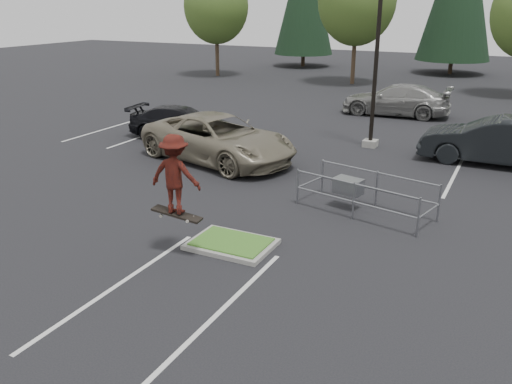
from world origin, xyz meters
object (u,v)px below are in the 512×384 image
at_px(decid_b, 357,3).
at_px(car_l_tan, 218,138).
at_px(car_l_black, 181,123).
at_px(light_pole, 378,42).
at_px(decid_a, 216,8).
at_px(skateboarder, 175,175).
at_px(car_r_charc, 496,141).
at_px(cart_corral, 352,187).
at_px(car_far_silver, 396,100).

bearing_deg(decid_b, car_l_tan, -86.33).
bearing_deg(car_l_black, light_pole, -81.07).
bearing_deg(light_pole, decid_a, 135.75).
xyz_separation_m(light_pole, car_l_tan, (-5.00, -5.00, -3.62)).
height_order(car_l_tan, car_l_black, car_l_tan).
xyz_separation_m(decid_a, decid_b, (12.00, 0.50, 0.46)).
relative_size(decid_a, skateboarder, 4.06).
distance_m(skateboarder, car_r_charc, 14.22).
bearing_deg(car_r_charc, decid_a, -128.12).
bearing_deg(car_r_charc, cart_corral, -26.13).
bearing_deg(skateboarder, light_pole, -104.64).
distance_m(light_pole, car_l_tan, 7.94).
relative_size(cart_corral, car_l_black, 0.85).
distance_m(decid_b, car_r_charc, 22.90).
relative_size(car_l_black, car_far_silver, 0.85).
height_order(cart_corral, car_r_charc, car_r_charc).
distance_m(light_pole, cart_corral, 8.90).
bearing_deg(car_l_black, car_far_silver, -45.24).
bearing_deg(skateboarder, car_l_black, -64.50).
height_order(light_pole, cart_corral, light_pole).
height_order(cart_corral, car_far_silver, car_far_silver).
relative_size(car_l_tan, car_far_silver, 1.12).
relative_size(car_l_black, car_r_charc, 0.89).
xyz_separation_m(light_pole, car_r_charc, (5.16, -0.50, -3.61)).
bearing_deg(decid_b, car_l_black, -95.42).
distance_m(decid_b, cart_corral, 28.13).
xyz_separation_m(cart_corral, skateboarder, (-3.06, -5.11, 1.42)).
bearing_deg(car_r_charc, skateboarder, -28.15).
relative_size(skateboarder, car_l_black, 0.43).
relative_size(decid_a, car_far_silver, 1.48).
bearing_deg(decid_b, skateboarder, -81.00).
height_order(light_pole, car_r_charc, light_pole).
height_order(light_pole, car_l_black, light_pole).
bearing_deg(skateboarder, cart_corral, -128.89).
bearing_deg(cart_corral, decid_a, 141.18).
bearing_deg(decid_a, skateboarder, -61.29).
relative_size(car_r_charc, car_far_silver, 0.95).
bearing_deg(skateboarder, car_l_tan, -74.45).
height_order(decid_a, car_l_tan, decid_a).
distance_m(light_pole, car_l_black, 9.63).
xyz_separation_m(decid_a, car_r_charc, (23.67, -18.53, -4.63)).
bearing_deg(decid_a, decid_b, 2.39).
bearing_deg(car_l_tan, cart_corral, -99.22).
bearing_deg(light_pole, car_l_tan, -135.00).
distance_m(skateboarder, car_l_black, 12.74).
bearing_deg(car_far_silver, car_l_black, -40.89).
distance_m(decid_a, decid_b, 12.02).
bearing_deg(car_r_charc, decid_b, -148.55).
height_order(skateboarder, car_l_black, skateboarder).
height_order(decid_a, cart_corral, decid_a).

